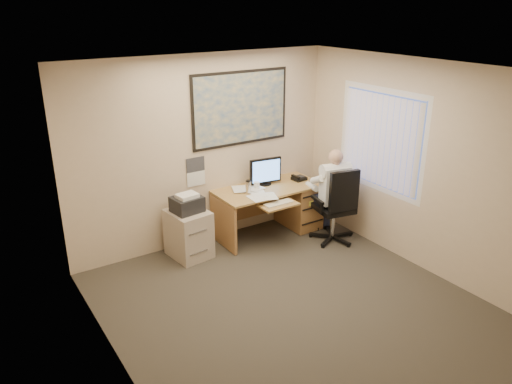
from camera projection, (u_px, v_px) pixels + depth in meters
room_shell at (302, 202)px, 5.26m from camera, size 4.00×4.50×2.70m
desk at (285, 202)px, 7.68m from camera, size 1.60×0.97×1.15m
world_map at (241, 108)px, 7.11m from camera, size 1.56×0.03×1.06m
wall_calendar at (196, 172)px, 7.03m from camera, size 0.28×0.01×0.42m
window_blinds at (380, 140)px, 6.81m from camera, size 0.06×1.40×1.30m
filing_cabinet at (188, 229)px, 6.85m from camera, size 0.54×0.63×0.93m
office_chair at (336, 220)px, 7.30m from camera, size 0.80×0.80×1.15m
person at (333, 196)px, 7.23m from camera, size 0.72×0.90×1.38m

